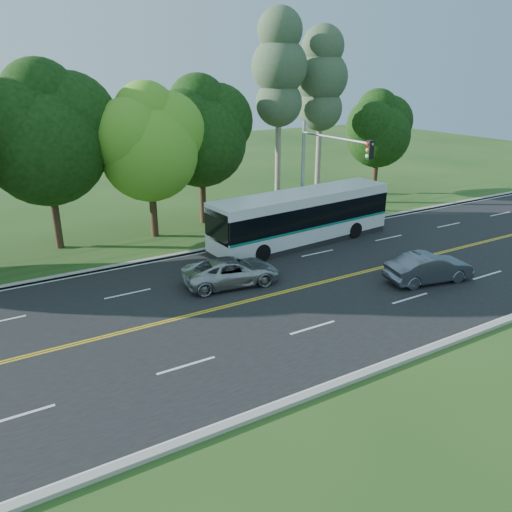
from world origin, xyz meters
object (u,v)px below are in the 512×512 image
traffic_signal (322,164)px  transit_bus (302,218)px  sedan (429,268)px  suv (232,271)px

traffic_signal → transit_bus: bearing=175.8°
traffic_signal → sedan: bearing=-84.7°
traffic_signal → transit_bus: (-1.24, 0.09, -3.12)m
traffic_signal → transit_bus: 3.36m
transit_bus → suv: size_ratio=2.57×
suv → sedan: bearing=-109.9°
traffic_signal → sedan: size_ratio=1.62×
traffic_signal → suv: 9.35m
traffic_signal → suv: size_ratio=1.49×
sedan → suv: size_ratio=0.92×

